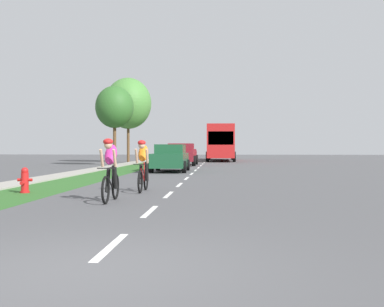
{
  "coord_description": "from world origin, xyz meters",
  "views": [
    {
      "loc": [
        1.51,
        -5.04,
        1.37
      ],
      "look_at": [
        -0.13,
        20.99,
        1.01
      ],
      "focal_mm": 43.62,
      "sensor_mm": 36.0,
      "label": 1
    }
  ],
  "objects_px": {
    "fire_hydrant_red": "(25,180)",
    "sedan_dark_green": "(170,158)",
    "pickup_maroon": "(182,154)",
    "cyclist_lead": "(110,169)",
    "cyclist_trailing": "(143,165)",
    "bus_red": "(221,141)",
    "street_tree_far": "(128,103)",
    "street_tree_near": "(115,107)"
  },
  "relations": [
    {
      "from": "bus_red",
      "to": "street_tree_far",
      "type": "distance_m",
      "value": 10.71
    },
    {
      "from": "fire_hydrant_red",
      "to": "pickup_maroon",
      "type": "height_order",
      "value": "pickup_maroon"
    },
    {
      "from": "pickup_maroon",
      "to": "cyclist_lead",
      "type": "bearing_deg",
      "value": -89.51
    },
    {
      "from": "sedan_dark_green",
      "to": "street_tree_near",
      "type": "relative_size",
      "value": 0.72
    },
    {
      "from": "fire_hydrant_red",
      "to": "sedan_dark_green",
      "type": "height_order",
      "value": "sedan_dark_green"
    },
    {
      "from": "sedan_dark_green",
      "to": "street_tree_far",
      "type": "height_order",
      "value": "street_tree_far"
    },
    {
      "from": "cyclist_lead",
      "to": "sedan_dark_green",
      "type": "distance_m",
      "value": 14.45
    },
    {
      "from": "cyclist_trailing",
      "to": "cyclist_lead",
      "type": "bearing_deg",
      "value": -97.86
    },
    {
      "from": "cyclist_lead",
      "to": "bus_red",
      "type": "xyz_separation_m",
      "value": [
        2.71,
        35.78,
        1.17
      ]
    },
    {
      "from": "cyclist_trailing",
      "to": "sedan_dark_green",
      "type": "height_order",
      "value": "cyclist_trailing"
    },
    {
      "from": "cyclist_trailing",
      "to": "sedan_dark_green",
      "type": "bearing_deg",
      "value": 92.19
    },
    {
      "from": "cyclist_lead",
      "to": "street_tree_far",
      "type": "distance_m",
      "value": 30.7
    },
    {
      "from": "bus_red",
      "to": "street_tree_far",
      "type": "xyz_separation_m",
      "value": [
        -8.29,
        -5.92,
        3.3
      ]
    },
    {
      "from": "bus_red",
      "to": "sedan_dark_green",
      "type": "bearing_deg",
      "value": -97.47
    },
    {
      "from": "bus_red",
      "to": "street_tree_near",
      "type": "relative_size",
      "value": 1.95
    },
    {
      "from": "pickup_maroon",
      "to": "street_tree_near",
      "type": "xyz_separation_m",
      "value": [
        -5.01,
        -0.59,
        3.53
      ]
    },
    {
      "from": "sedan_dark_green",
      "to": "bus_red",
      "type": "bearing_deg",
      "value": 82.53
    },
    {
      "from": "cyclist_lead",
      "to": "cyclist_trailing",
      "type": "relative_size",
      "value": 1.0
    },
    {
      "from": "street_tree_near",
      "to": "street_tree_far",
      "type": "height_order",
      "value": "street_tree_far"
    },
    {
      "from": "cyclist_lead",
      "to": "sedan_dark_green",
      "type": "relative_size",
      "value": 0.4
    },
    {
      "from": "fire_hydrant_red",
      "to": "sedan_dark_green",
      "type": "relative_size",
      "value": 0.18
    },
    {
      "from": "pickup_maroon",
      "to": "street_tree_far",
      "type": "distance_m",
      "value": 9.38
    },
    {
      "from": "cyclist_trailing",
      "to": "street_tree_near",
      "type": "relative_size",
      "value": 0.29
    },
    {
      "from": "fire_hydrant_red",
      "to": "bus_red",
      "type": "relative_size",
      "value": 0.07
    },
    {
      "from": "cyclist_lead",
      "to": "pickup_maroon",
      "type": "xyz_separation_m",
      "value": [
        -0.2,
        23.58,
        0.02
      ]
    },
    {
      "from": "sedan_dark_green",
      "to": "street_tree_near",
      "type": "distance_m",
      "value": 10.59
    },
    {
      "from": "fire_hydrant_red",
      "to": "cyclist_trailing",
      "type": "relative_size",
      "value": 0.44
    },
    {
      "from": "cyclist_trailing",
      "to": "bus_red",
      "type": "height_order",
      "value": "bus_red"
    },
    {
      "from": "sedan_dark_green",
      "to": "street_tree_far",
      "type": "xyz_separation_m",
      "value": [
        -5.49,
        15.4,
        4.51
      ]
    },
    {
      "from": "sedan_dark_green",
      "to": "street_tree_near",
      "type": "xyz_separation_m",
      "value": [
        -5.13,
        8.54,
        3.59
      ]
    },
    {
      "from": "cyclist_lead",
      "to": "sedan_dark_green",
      "type": "bearing_deg",
      "value": 90.33
    },
    {
      "from": "sedan_dark_green",
      "to": "pickup_maroon",
      "type": "bearing_deg",
      "value": 90.76
    },
    {
      "from": "fire_hydrant_red",
      "to": "cyclist_lead",
      "type": "bearing_deg",
      "value": -33.8
    },
    {
      "from": "street_tree_near",
      "to": "cyclist_lead",
      "type": "bearing_deg",
      "value": -77.21
    },
    {
      "from": "bus_red",
      "to": "fire_hydrant_red",
      "type": "bearing_deg",
      "value": -99.77
    },
    {
      "from": "cyclist_lead",
      "to": "sedan_dark_green",
      "type": "height_order",
      "value": "cyclist_lead"
    },
    {
      "from": "fire_hydrant_red",
      "to": "cyclist_lead",
      "type": "relative_size",
      "value": 0.44
    },
    {
      "from": "cyclist_lead",
      "to": "cyclist_trailing",
      "type": "distance_m",
      "value": 2.69
    },
    {
      "from": "pickup_maroon",
      "to": "cyclist_trailing",
      "type": "bearing_deg",
      "value": -88.43
    },
    {
      "from": "sedan_dark_green",
      "to": "pickup_maroon",
      "type": "relative_size",
      "value": 0.84
    },
    {
      "from": "fire_hydrant_red",
      "to": "sedan_dark_green",
      "type": "distance_m",
      "value": 12.75
    },
    {
      "from": "pickup_maroon",
      "to": "street_tree_near",
      "type": "distance_m",
      "value": 6.16
    }
  ]
}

